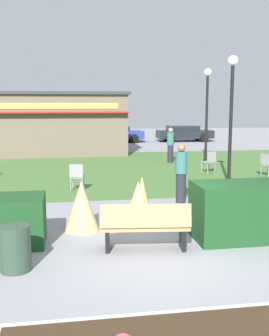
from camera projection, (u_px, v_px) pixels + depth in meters
name	position (u px, v px, depth m)	size (l,w,h in m)	color
ground_plane	(159.00, 249.00, 7.94)	(80.00, 80.00, 0.00)	gray
lawn_patch	(108.00, 169.00, 17.91)	(36.00, 12.00, 0.01)	#446B33
park_bench	(146.00, 226.00, 7.80)	(1.75, 0.72, 0.95)	tan
hedge_right	(254.00, 210.00, 8.53)	(2.55, 1.10, 1.19)	#19421E
ornamental_grass_behind_left	(138.00, 203.00, 9.55)	(0.72, 0.72, 1.03)	tan
ornamental_grass_behind_right	(82.00, 206.00, 9.06)	(0.78, 0.78, 1.12)	tan
ornamental_grass_behind_center	(142.00, 200.00, 9.65)	(0.54, 0.54, 1.12)	tan
lamppost_mid	(231.00, 105.00, 14.18)	(0.36, 0.36, 4.46)	black
lamppost_far	(207.00, 105.00, 19.23)	(0.36, 0.36, 4.46)	black
trash_bin	(15.00, 248.00, 6.86)	(0.52, 0.52, 0.79)	#2D4233
food_kiosk	(28.00, 123.00, 23.01)	(11.14, 4.55, 3.48)	#6B5B4C
cafe_chair_east	(210.00, 160.00, 16.71)	(0.57, 0.57, 0.89)	gray
cafe_chair_center	(267.00, 163.00, 15.92)	(0.57, 0.57, 0.89)	gray
cafe_chair_north	(77.00, 175.00, 13.26)	(0.50, 0.50, 0.89)	gray
person_strolling	(181.00, 173.00, 11.61)	(0.34, 0.34, 1.69)	#23232D
person_standing	(170.00, 145.00, 19.72)	(0.34, 0.34, 1.69)	#23232D
parked_car_west_slot	(40.00, 135.00, 29.64)	(4.24, 2.14, 1.20)	#B7BABF
parked_car_center_slot	(114.00, 134.00, 30.51)	(4.31, 2.28, 1.20)	navy
parked_car_east_slot	(184.00, 133.00, 31.37)	(4.23, 2.12, 1.20)	black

